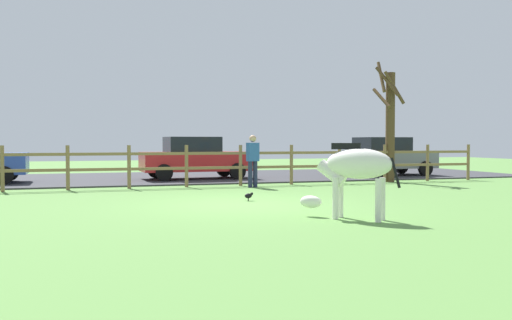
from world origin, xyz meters
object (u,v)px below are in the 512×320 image
at_px(crow_on_grass, 249,196).
at_px(parked_car_red, 195,157).
at_px(bare_tree, 390,122).
at_px(zebra, 354,169).
at_px(visitor_near_fence, 253,158).
at_px(parked_car_grey, 384,156).

xyz_separation_m(crow_on_grass, parked_car_red, (0.09, 7.31, 0.72)).
xyz_separation_m(bare_tree, zebra, (-5.56, -7.95, -1.21)).
height_order(zebra, crow_on_grass, zebra).
relative_size(bare_tree, visitor_near_fence, 2.63).
xyz_separation_m(parked_car_red, visitor_near_fence, (1.13, -3.66, 0.06)).
bearing_deg(visitor_near_fence, parked_car_red, 107.14).
bearing_deg(parked_car_grey, visitor_near_fence, -153.21).
distance_m(parked_car_grey, visitor_near_fence, 7.47).
height_order(zebra, parked_car_red, parked_car_red).
bearing_deg(parked_car_grey, parked_car_red, 177.84).
bearing_deg(parked_car_red, bare_tree, -24.50).
bearing_deg(bare_tree, zebra, -124.96).
distance_m(bare_tree, zebra, 9.78).
bearing_deg(visitor_near_fence, crow_on_grass, -108.46).
xyz_separation_m(parked_car_grey, parked_car_red, (-7.80, 0.29, 0.00)).
distance_m(bare_tree, parked_car_red, 7.19).
height_order(parked_car_grey, visitor_near_fence, visitor_near_fence).
bearing_deg(parked_car_red, visitor_near_fence, -72.86).
bearing_deg(zebra, crow_on_grass, 105.15).
height_order(zebra, visitor_near_fence, visitor_near_fence).
bearing_deg(zebra, parked_car_grey, 56.85).
relative_size(crow_on_grass, parked_car_red, 0.05).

